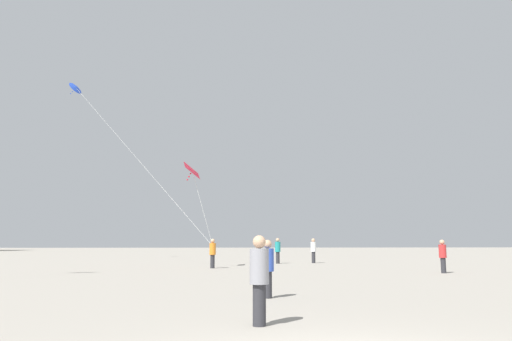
{
  "coord_description": "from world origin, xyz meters",
  "views": [
    {
      "loc": [
        -1.72,
        -5.82,
        1.48
      ],
      "look_at": [
        0.0,
        14.84,
        4.68
      ],
      "focal_mm": 33.06,
      "sensor_mm": 36.0,
      "label": 1
    }
  ],
  "objects_px": {
    "person_in_grey": "(259,276)",
    "person_in_red": "(443,255)",
    "person_in_blue": "(268,266)",
    "person_in_white": "(313,249)",
    "kite_cobalt_diamond": "(77,89)",
    "person_in_teal": "(278,250)",
    "kite_crimson_delta": "(193,171)",
    "person_in_orange": "(213,252)"
  },
  "relations": [
    {
      "from": "person_in_white",
      "to": "person_in_teal",
      "type": "distance_m",
      "value": 2.88
    },
    {
      "from": "person_in_white",
      "to": "kite_crimson_delta",
      "type": "distance_m",
      "value": 11.85
    },
    {
      "from": "person_in_red",
      "to": "person_in_orange",
      "type": "relative_size",
      "value": 0.95
    },
    {
      "from": "person_in_orange",
      "to": "kite_cobalt_diamond",
      "type": "relative_size",
      "value": 0.11
    },
    {
      "from": "kite_crimson_delta",
      "to": "person_in_red",
      "type": "bearing_deg",
      "value": -25.67
    },
    {
      "from": "person_in_grey",
      "to": "kite_cobalt_diamond",
      "type": "xyz_separation_m",
      "value": [
        -13.97,
        34.67,
        14.84
      ]
    },
    {
      "from": "person_in_blue",
      "to": "person_in_orange",
      "type": "relative_size",
      "value": 0.9
    },
    {
      "from": "person_in_grey",
      "to": "person_in_red",
      "type": "height_order",
      "value": "person_in_red"
    },
    {
      "from": "person_in_orange",
      "to": "person_in_teal",
      "type": "bearing_deg",
      "value": -72.99
    },
    {
      "from": "person_in_white",
      "to": "person_in_orange",
      "type": "height_order",
      "value": "person_in_white"
    },
    {
      "from": "person_in_grey",
      "to": "kite_crimson_delta",
      "type": "bearing_deg",
      "value": 42.4
    },
    {
      "from": "person_in_red",
      "to": "person_in_teal",
      "type": "bearing_deg",
      "value": 164.28
    },
    {
      "from": "person_in_grey",
      "to": "kite_cobalt_diamond",
      "type": "distance_m",
      "value": 40.22
    },
    {
      "from": "person_in_white",
      "to": "person_in_orange",
      "type": "xyz_separation_m",
      "value": [
        -7.5,
        -6.76,
        -0.05
      ]
    },
    {
      "from": "person_in_blue",
      "to": "person_in_orange",
      "type": "bearing_deg",
      "value": 9.09
    },
    {
      "from": "person_in_orange",
      "to": "kite_crimson_delta",
      "type": "bearing_deg",
      "value": 30.84
    },
    {
      "from": "person_in_grey",
      "to": "person_in_orange",
      "type": "xyz_separation_m",
      "value": [
        -1.01,
        19.85,
        0.06
      ]
    },
    {
      "from": "person_in_white",
      "to": "person_in_red",
      "type": "height_order",
      "value": "person_in_white"
    },
    {
      "from": "person_in_white",
      "to": "person_in_teal",
      "type": "bearing_deg",
      "value": -103.18
    },
    {
      "from": "person_in_grey",
      "to": "person_in_teal",
      "type": "height_order",
      "value": "person_in_teal"
    },
    {
      "from": "person_in_white",
      "to": "person_in_teal",
      "type": "height_order",
      "value": "person_in_teal"
    },
    {
      "from": "kite_cobalt_diamond",
      "to": "person_in_grey",
      "type": "bearing_deg",
      "value": -68.06
    },
    {
      "from": "person_in_blue",
      "to": "kite_cobalt_diamond",
      "type": "height_order",
      "value": "kite_cobalt_diamond"
    },
    {
      "from": "person_in_red",
      "to": "person_in_blue",
      "type": "xyz_separation_m",
      "value": [
        -9.89,
        -9.95,
        -0.04
      ]
    },
    {
      "from": "person_in_blue",
      "to": "person_in_teal",
      "type": "xyz_separation_m",
      "value": [
        3.08,
        21.6,
        0.15
      ]
    },
    {
      "from": "person_in_white",
      "to": "kite_cobalt_diamond",
      "type": "bearing_deg",
      "value": -138.73
    },
    {
      "from": "person_in_orange",
      "to": "person_in_teal",
      "type": "xyz_separation_m",
      "value": [
        4.71,
        6.06,
        0.06
      ]
    },
    {
      "from": "kite_cobalt_diamond",
      "to": "kite_crimson_delta",
      "type": "relative_size",
      "value": 3.08
    },
    {
      "from": "person_in_grey",
      "to": "person_in_teal",
      "type": "bearing_deg",
      "value": 27.78
    },
    {
      "from": "person_in_grey",
      "to": "person_in_blue",
      "type": "relative_size",
      "value": 1.04
    },
    {
      "from": "person_in_grey",
      "to": "person_in_orange",
      "type": "bearing_deg",
      "value": 38.81
    },
    {
      "from": "person_in_red",
      "to": "person_in_blue",
      "type": "height_order",
      "value": "person_in_red"
    },
    {
      "from": "person_in_red",
      "to": "person_in_teal",
      "type": "relative_size",
      "value": 0.9
    },
    {
      "from": "person_in_blue",
      "to": "person_in_grey",
      "type": "bearing_deg",
      "value": 174.93
    },
    {
      "from": "person_in_teal",
      "to": "person_in_white",
      "type": "bearing_deg",
      "value": 172.58
    },
    {
      "from": "person_in_grey",
      "to": "person_in_red",
      "type": "bearing_deg",
      "value": -0.49
    },
    {
      "from": "person_in_red",
      "to": "kite_crimson_delta",
      "type": "bearing_deg",
      "value": -161.73
    },
    {
      "from": "person_in_blue",
      "to": "person_in_teal",
      "type": "distance_m",
      "value": 21.81
    },
    {
      "from": "person_in_grey",
      "to": "person_in_blue",
      "type": "bearing_deg",
      "value": 27.72
    },
    {
      "from": "person_in_grey",
      "to": "person_in_teal",
      "type": "distance_m",
      "value": 26.18
    },
    {
      "from": "person_in_white",
      "to": "kite_crimson_delta",
      "type": "xyz_separation_m",
      "value": [
        -8.82,
        -6.17,
        4.94
      ]
    },
    {
      "from": "person_in_orange",
      "to": "kite_crimson_delta",
      "type": "xyz_separation_m",
      "value": [
        -1.32,
        0.59,
        4.99
      ]
    }
  ]
}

